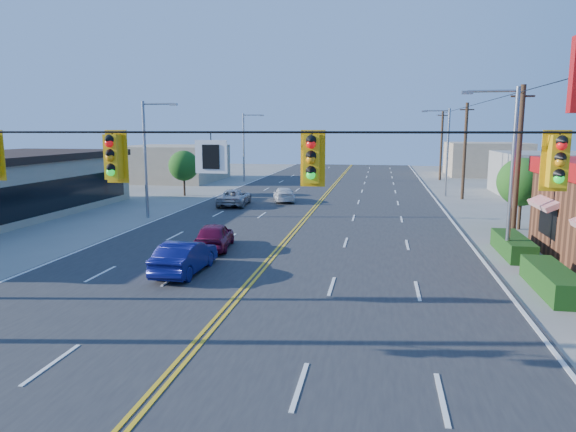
% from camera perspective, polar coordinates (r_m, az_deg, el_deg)
% --- Properties ---
extents(ground, '(160.00, 160.00, 0.00)m').
position_cam_1_polar(ground, '(13.65, -12.94, -17.03)').
color(ground, gray).
rests_on(ground, ground).
extents(road, '(20.00, 120.00, 0.06)m').
position_cam_1_polar(road, '(32.14, 1.12, -1.28)').
color(road, '#2D2D30').
rests_on(road, ground).
extents(signal_span, '(24.32, 0.34, 9.00)m').
position_cam_1_polar(signal_span, '(12.34, -14.29, 3.83)').
color(signal_span, '#47301E').
rests_on(signal_span, ground).
extents(streetlight_se, '(2.55, 0.25, 8.00)m').
position_cam_1_polar(streetlight_se, '(25.88, 23.28, 5.35)').
color(streetlight_se, gray).
rests_on(streetlight_se, ground).
extents(streetlight_ne, '(2.55, 0.25, 8.00)m').
position_cam_1_polar(streetlight_ne, '(49.54, 17.09, 7.32)').
color(streetlight_ne, gray).
rests_on(streetlight_ne, ground).
extents(streetlight_sw, '(2.55, 0.25, 8.00)m').
position_cam_1_polar(streetlight_sw, '(36.77, -15.31, 6.79)').
color(streetlight_sw, gray).
rests_on(streetlight_sw, ground).
extents(streetlight_nw, '(2.55, 0.25, 8.00)m').
position_cam_1_polar(streetlight_nw, '(61.26, -4.76, 8.04)').
color(streetlight_nw, gray).
rests_on(streetlight_nw, ground).
extents(utility_pole_near, '(0.28, 0.28, 8.40)m').
position_cam_1_polar(utility_pole_near, '(30.11, 24.17, 5.17)').
color(utility_pole_near, '#47301E').
rests_on(utility_pole_near, ground).
extents(utility_pole_mid, '(0.28, 0.28, 8.40)m').
position_cam_1_polar(utility_pole_mid, '(47.76, 19.04, 6.78)').
color(utility_pole_mid, '#47301E').
rests_on(utility_pole_mid, ground).
extents(utility_pole_far, '(0.28, 0.28, 8.40)m').
position_cam_1_polar(utility_pole_far, '(65.60, 16.68, 7.50)').
color(utility_pole_far, '#47301E').
rests_on(utility_pole_far, ground).
extents(tree_kfc_rear, '(2.94, 2.94, 4.41)m').
position_cam_1_polar(tree_kfc_rear, '(34.39, 24.56, 3.46)').
color(tree_kfc_rear, '#47301E').
rests_on(tree_kfc_rear, ground).
extents(tree_west, '(2.80, 2.80, 4.20)m').
position_cam_1_polar(tree_west, '(48.73, -11.52, 5.49)').
color(tree_west, '#47301E').
rests_on(tree_west, ground).
extents(bld_east_mid, '(12.00, 10.00, 4.00)m').
position_cam_1_polar(bld_east_mid, '(54.08, 28.60, 4.06)').
color(bld_east_mid, gray).
rests_on(bld_east_mid, ground).
extents(bld_west_far, '(11.00, 12.00, 4.20)m').
position_cam_1_polar(bld_west_far, '(64.35, -12.71, 5.76)').
color(bld_west_far, tan).
rests_on(bld_west_far, ground).
extents(bld_east_far, '(10.00, 10.00, 4.40)m').
position_cam_1_polar(bld_east_far, '(74.60, 21.15, 5.92)').
color(bld_east_far, tan).
rests_on(bld_east_far, ground).
extents(car_magenta, '(2.15, 4.17, 1.36)m').
position_cam_1_polar(car_magenta, '(26.38, -8.17, -2.32)').
color(car_magenta, maroon).
rests_on(car_magenta, ground).
extents(car_blue, '(1.54, 4.25, 1.39)m').
position_cam_1_polar(car_blue, '(22.21, -11.39, -4.62)').
color(car_blue, '#0F1359').
rests_on(car_blue, ground).
extents(car_white, '(2.63, 4.39, 1.19)m').
position_cam_1_polar(car_white, '(43.61, -0.46, 2.33)').
color(car_white, silver).
rests_on(car_white, ground).
extents(car_silver, '(2.54, 4.88, 1.31)m').
position_cam_1_polar(car_silver, '(41.55, -5.97, 2.00)').
color(car_silver, '#A8A9AD').
rests_on(car_silver, ground).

